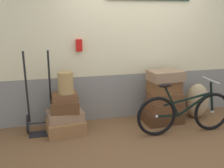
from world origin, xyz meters
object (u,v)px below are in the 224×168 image
(suitcase_1, at_px, (65,115))
(suitcase_4, at_px, (162,116))
(suitcase_7, at_px, (164,86))
(wicker_basket, at_px, (66,83))
(suitcase_8, at_px, (165,76))
(bicycle, at_px, (185,113))
(suitcase_6, at_px, (165,97))
(suitcase_2, at_px, (65,106))
(suitcase_5, at_px, (165,106))
(suitcase_0, at_px, (66,126))
(burlap_sack, at_px, (197,101))
(luggage_trolley, at_px, (40,115))
(suitcase_3, at_px, (65,97))

(suitcase_1, bearing_deg, suitcase_4, -7.26)
(suitcase_7, bearing_deg, suitcase_1, 174.16)
(suitcase_4, xyz_separation_m, wicker_basket, (-1.69, 0.00, 0.73))
(suitcase_8, distance_m, wicker_basket, 1.71)
(suitcase_7, relative_size, bicycle, 0.33)
(suitcase_6, height_order, bicycle, bicycle)
(suitcase_2, height_order, suitcase_7, suitcase_7)
(suitcase_6, xyz_separation_m, suitcase_7, (-0.01, 0.02, 0.20))
(suitcase_5, distance_m, wicker_basket, 1.82)
(suitcase_0, relative_size, suitcase_6, 1.06)
(suitcase_4, bearing_deg, suitcase_1, 176.52)
(burlap_sack, bearing_deg, suitcase_0, -178.43)
(suitcase_1, xyz_separation_m, bicycle, (1.87, -0.54, 0.07))
(suitcase_5, relative_size, suitcase_6, 1.04)
(suitcase_4, distance_m, suitcase_5, 0.19)
(wicker_basket, distance_m, bicycle, 1.97)
(suitcase_4, bearing_deg, suitcase_0, 178.25)
(suitcase_4, distance_m, suitcase_8, 0.75)
(suitcase_0, bearing_deg, suitcase_8, -6.22)
(suitcase_7, bearing_deg, suitcase_0, 175.87)
(luggage_trolley, xyz_separation_m, burlap_sack, (2.83, -0.05, 0.03))
(suitcase_3, bearing_deg, suitcase_8, -2.69)
(suitcase_4, distance_m, wicker_basket, 1.84)
(suitcase_4, relative_size, burlap_sack, 1.02)
(suitcase_3, bearing_deg, burlap_sack, -1.15)
(suitcase_5, relative_size, wicker_basket, 1.70)
(suitcase_6, bearing_deg, burlap_sack, 7.79)
(suitcase_6, distance_m, burlap_sack, 0.69)
(suitcase_1, height_order, suitcase_6, suitcase_6)
(wicker_basket, bearing_deg, suitcase_8, -0.34)
(suitcase_0, xyz_separation_m, wicker_basket, (0.04, 0.02, 0.73))
(suitcase_6, bearing_deg, suitcase_5, 61.80)
(suitcase_4, xyz_separation_m, suitcase_5, (0.04, 0.01, 0.19))
(suitcase_8, bearing_deg, suitcase_5, 36.57)
(suitcase_2, height_order, bicycle, bicycle)
(suitcase_3, relative_size, suitcase_4, 0.59)
(suitcase_0, distance_m, suitcase_8, 1.90)
(suitcase_2, bearing_deg, suitcase_5, 6.56)
(suitcase_7, height_order, wicker_basket, wicker_basket)
(suitcase_4, xyz_separation_m, burlap_sack, (0.72, 0.04, 0.22))
(wicker_basket, relative_size, bicycle, 0.21)
(suitcase_6, xyz_separation_m, wicker_basket, (-1.73, -0.00, 0.37))
(suitcase_4, xyz_separation_m, suitcase_7, (0.03, 0.03, 0.55))
(suitcase_8, relative_size, burlap_sack, 0.89)
(suitcase_4, height_order, suitcase_7, suitcase_7)
(suitcase_2, relative_size, burlap_sack, 0.69)
(suitcase_2, height_order, wicker_basket, wicker_basket)
(suitcase_3, distance_m, suitcase_7, 1.75)
(suitcase_5, height_order, bicycle, bicycle)
(suitcase_6, relative_size, bicycle, 0.35)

